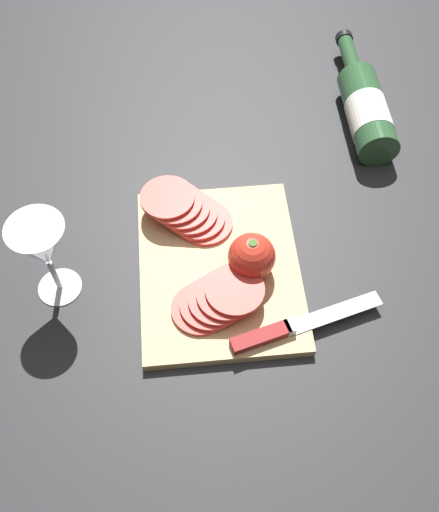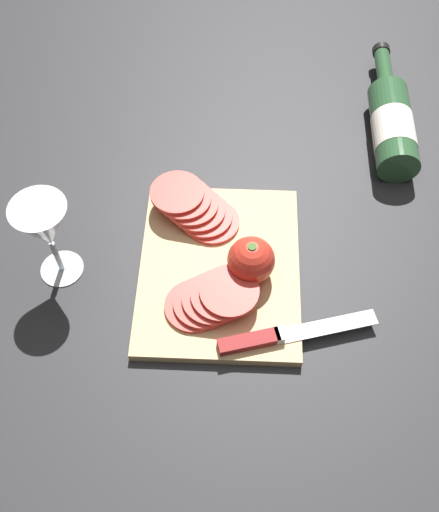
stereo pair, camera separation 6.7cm
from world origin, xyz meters
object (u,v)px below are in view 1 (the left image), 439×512
object	(u,v)px
wine_glass	(43,248)
whole_tomato	(252,256)
tomato_slice_stack_near	(187,210)
knife	(278,331)
wine_bottle	(366,108)
tomato_slice_stack_far	(218,299)

from	to	relation	value
wine_glass	whole_tomato	world-z (taller)	wine_glass
tomato_slice_stack_near	knife	bearing A→B (deg)	27.96
wine_bottle	tomato_slice_stack_near	bearing A→B (deg)	-59.34
knife	tomato_slice_stack_near	bearing A→B (deg)	102.78
tomato_slice_stack_far	tomato_slice_stack_near	bearing A→B (deg)	-168.07
whole_tomato	wine_bottle	bearing A→B (deg)	141.26
wine_glass	knife	xyz separation A→B (m)	(0.12, 0.33, -0.09)
tomato_slice_stack_near	whole_tomato	bearing A→B (deg)	40.14
wine_bottle	whole_tomato	world-z (taller)	whole_tomato
wine_bottle	whole_tomato	distance (m)	0.40
knife	tomato_slice_stack_near	xyz separation A→B (m)	(-0.22, -0.12, 0.01)
knife	tomato_slice_stack_near	distance (m)	0.25
whole_tomato	knife	distance (m)	0.12
wine_glass	tomato_slice_stack_far	xyz separation A→B (m)	(0.06, 0.24, -0.08)
wine_bottle	tomato_slice_stack_near	world-z (taller)	wine_bottle
wine_bottle	whole_tomato	size ratio (longest dim) A/B	4.29
whole_tomato	knife	size ratio (longest dim) A/B	0.31
wine_glass	whole_tomato	xyz separation A→B (m)	(0.01, 0.30, -0.06)
wine_glass	tomato_slice_stack_near	world-z (taller)	wine_glass
tomato_slice_stack_near	wine_glass	bearing A→B (deg)	-63.20
wine_bottle	tomato_slice_stack_far	xyz separation A→B (m)	(0.37, -0.31, -0.00)
knife	whole_tomato	bearing A→B (deg)	87.64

